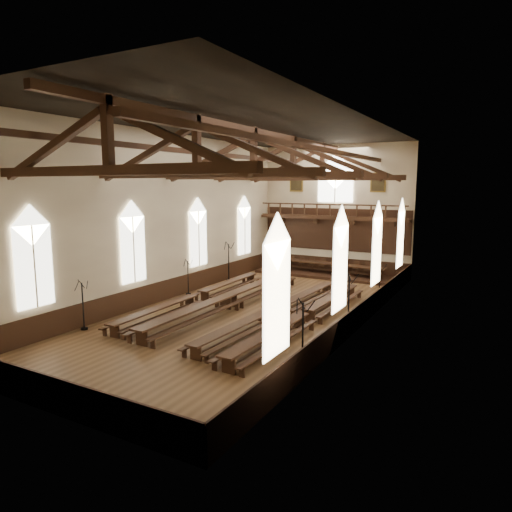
{
  "coord_description": "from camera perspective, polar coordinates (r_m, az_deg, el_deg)",
  "views": [
    {
      "loc": [
        12.03,
        -21.33,
        6.9
      ],
      "look_at": [
        -0.69,
        1.5,
        2.83
      ],
      "focal_mm": 32.0,
      "sensor_mm": 36.0,
      "label": 1
    }
  ],
  "objects": [
    {
      "name": "candelabrum_left_mid",
      "position": [
        29.36,
        -8.47,
        -3.46
      ],
      "size": [
        0.67,
        0.68,
        2.29
      ],
      "color": "black",
      "rests_on": "ground"
    },
    {
      "name": "candelabrum_right_near",
      "position": [
        17.63,
        5.83,
        -11.34
      ],
      "size": [
        0.75,
        0.84,
        2.73
      ],
      "color": "black",
      "rests_on": "ground"
    },
    {
      "name": "portraits",
      "position": [
        36.28,
        9.89,
        9.03
      ],
      "size": [
        7.75,
        0.09,
        1.45
      ],
      "color": "brown",
      "rests_on": "room_walls"
    },
    {
      "name": "roof_trusses",
      "position": [
        24.52,
        -0.3,
        11.92
      ],
      "size": [
        11.7,
        25.7,
        2.8
      ],
      "color": "#381A11",
      "rests_on": "room_walls"
    },
    {
      "name": "refectory_row_c",
      "position": [
        23.84,
        2.64,
        -6.72
      ],
      "size": [
        1.68,
        13.93,
        0.69
      ],
      "color": "#381A11",
      "rests_on": "ground"
    },
    {
      "name": "candelabrum_right_mid",
      "position": [
        22.61,
        11.47,
        -6.88
      ],
      "size": [
        0.81,
        0.83,
        2.77
      ],
      "color": "black",
      "rests_on": "ground"
    },
    {
      "name": "candelabrum_left_near",
      "position": [
        23.6,
        -20.76,
        -6.87
      ],
      "size": [
        0.74,
        0.68,
        2.44
      ],
      "color": "black",
      "rests_on": "ground"
    },
    {
      "name": "room_walls",
      "position": [
        24.49,
        -0.3,
        7.81
      ],
      "size": [
        26.0,
        26.0,
        26.0
      ],
      "color": "beige",
      "rests_on": "ground"
    },
    {
      "name": "wainscot_band",
      "position": [
        25.29,
        -0.28,
        -5.59
      ],
      "size": [
        12.0,
        26.0,
        1.2
      ],
      "color": "black",
      "rests_on": "ground"
    },
    {
      "name": "minstrels_gallery",
      "position": [
        36.18,
        9.63,
        3.97
      ],
      "size": [
        11.8,
        1.24,
        3.7
      ],
      "color": "#381A11",
      "rests_on": "room_walls"
    },
    {
      "name": "dais",
      "position": [
        35.45,
        9.14,
        -2.33
      ],
      "size": [
        11.4,
        3.02,
        0.2
      ],
      "primitive_type": "cube",
      "color": "black",
      "rests_on": "ground"
    },
    {
      "name": "end_window",
      "position": [
        36.28,
        9.9,
        9.22
      ],
      "size": [
        2.8,
        0.12,
        3.8
      ],
      "color": "white",
      "rests_on": "room_walls"
    },
    {
      "name": "refectory_row_b",
      "position": [
        26.0,
        -3.37,
        -5.23
      ],
      "size": [
        1.65,
        14.91,
        0.8
      ],
      "color": "#381A11",
      "rests_on": "ground"
    },
    {
      "name": "refectory_row_d",
      "position": [
        22.91,
        6.13,
        -7.33
      ],
      "size": [
        1.63,
        14.3,
        0.74
      ],
      "color": "#381A11",
      "rests_on": "ground"
    },
    {
      "name": "high_table",
      "position": [
        35.31,
        9.17,
        -1.07
      ],
      "size": [
        8.74,
        1.68,
        0.81
      ],
      "color": "#381A11",
      "rests_on": "dais"
    },
    {
      "name": "candelabrum_right_far",
      "position": [
        28.17,
        15.15,
        -4.16
      ],
      "size": [
        0.65,
        0.71,
        2.33
      ],
      "color": "black",
      "rests_on": "ground"
    },
    {
      "name": "candelabrum_left_far",
      "position": [
        33.17,
        -3.43,
        -1.64
      ],
      "size": [
        0.82,
        0.87,
        2.88
      ],
      "color": "black",
      "rests_on": "ground"
    },
    {
      "name": "ground",
      "position": [
        25.44,
        -0.28,
        -6.89
      ],
      "size": [
        26.0,
        26.0,
        0.0
      ],
      "primitive_type": "plane",
      "color": "brown",
      "rests_on": "ground"
    },
    {
      "name": "high_chairs",
      "position": [
        36.11,
        9.62,
        -1.12
      ],
      "size": [
        7.63,
        0.43,
        0.97
      ],
      "color": "#381A11",
      "rests_on": "dais"
    },
    {
      "name": "side_windows",
      "position": [
        24.69,
        -0.29,
        1.49
      ],
      "size": [
        11.85,
        19.8,
        4.5
      ],
      "color": "white",
      "rests_on": "room_walls"
    },
    {
      "name": "refectory_row_a",
      "position": [
        26.91,
        -7.36,
        -4.98
      ],
      "size": [
        1.61,
        13.92,
        0.69
      ],
      "color": "#381A11",
      "rests_on": "ground"
    }
  ]
}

